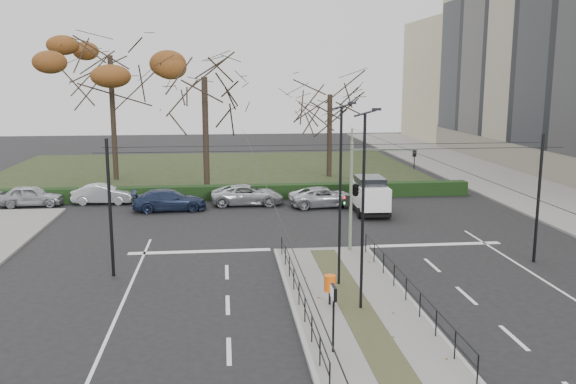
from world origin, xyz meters
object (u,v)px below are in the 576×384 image
at_px(streetlamp_median_near, 363,209).
at_px(streetlamp_median_far, 341,194).
at_px(info_panel, 334,300).
at_px(parked_car_fourth, 247,195).
at_px(white_van, 370,194).
at_px(bare_tree_center, 330,100).
at_px(parked_car_second, 103,194).
at_px(traffic_light, 357,187).
at_px(parked_car_fifth, 324,197).
at_px(parked_car_third, 169,200).
at_px(bare_tree_near, 204,86).
at_px(parked_car_first, 31,196).
at_px(rust_tree, 110,55).
at_px(litter_bin, 330,284).

xyz_separation_m(streetlamp_median_near, streetlamp_median_far, (-0.30, 2.71, 0.06)).
bearing_deg(info_panel, parked_car_fourth, 94.11).
relative_size(info_panel, white_van, 0.48).
distance_m(parked_car_fourth, bare_tree_center, 14.51).
distance_m(streetlamp_median_near, parked_car_fourth, 20.31).
height_order(parked_car_second, white_van, white_van).
height_order(traffic_light, white_van, traffic_light).
bearing_deg(traffic_light, parked_car_fifth, 88.80).
bearing_deg(parked_car_second, bare_tree_center, -58.35).
height_order(parked_car_third, bare_tree_near, bare_tree_near).
height_order(parked_car_first, bare_tree_near, bare_tree_near).
height_order(rust_tree, bare_tree_center, rust_tree).
relative_size(traffic_light, streetlamp_median_far, 0.72).
distance_m(info_panel, white_van, 20.60).
xyz_separation_m(traffic_light, parked_car_second, (-14.67, 13.45, -2.58)).
bearing_deg(streetlamp_median_far, parked_car_third, 117.41).
distance_m(litter_bin, rust_tree, 34.39).
relative_size(parked_car_third, bare_tree_near, 0.42).
xyz_separation_m(streetlamp_median_near, parked_car_fifth, (1.74, 18.61, -3.20)).
xyz_separation_m(litter_bin, parked_car_third, (-7.38, 17.95, -0.26)).
xyz_separation_m(streetlamp_median_far, parked_car_fifth, (2.04, 15.90, -3.26)).
xyz_separation_m(rust_tree, bare_tree_near, (7.76, -7.27, -2.34)).
bearing_deg(rust_tree, info_panel, -70.45).
xyz_separation_m(info_panel, parked_car_third, (-6.78, 21.92, -1.13)).
bearing_deg(streetlamp_median_far, parked_car_first, 134.00).
xyz_separation_m(info_panel, rust_tree, (-12.24, 34.48, 8.46)).
distance_m(white_van, bare_tree_near, 14.47).
bearing_deg(info_panel, bare_tree_near, 99.36).
bearing_deg(info_panel, litter_bin, 81.42).
bearing_deg(streetlamp_median_near, streetlamp_median_far, 96.33).
height_order(streetlamp_median_near, streetlamp_median_far, streetlamp_median_far).
bearing_deg(parked_car_third, parked_car_fifth, -92.80).
xyz_separation_m(streetlamp_median_near, parked_car_first, (-17.79, 20.82, -3.14)).
distance_m(parked_car_first, parked_car_fifth, 19.65).
bearing_deg(rust_tree, parked_car_first, -110.73).
xyz_separation_m(rust_tree, parked_car_fifth, (15.66, -12.40, -9.62)).
relative_size(streetlamp_median_far, parked_car_first, 1.78).
bearing_deg(bare_tree_center, parked_car_third, -135.91).
relative_size(info_panel, streetlamp_median_far, 0.29).
bearing_deg(streetlamp_median_near, parked_car_second, 121.88).
distance_m(litter_bin, white_van, 16.63).
xyz_separation_m(traffic_light, parked_car_fourth, (-4.86, 12.07, -2.57)).
relative_size(streetlamp_median_near, parked_car_first, 1.75).
height_order(traffic_light, streetlamp_median_near, streetlamp_median_near).
distance_m(rust_tree, bare_tree_center, 18.46).
xyz_separation_m(parked_car_fourth, bare_tree_near, (-2.82, 3.97, 7.25)).
bearing_deg(litter_bin, bare_tree_near, 102.34).
relative_size(parked_car_fourth, white_van, 1.11).
relative_size(litter_bin, parked_car_fifth, 0.24).
xyz_separation_m(litter_bin, streetlamp_median_near, (1.08, -0.50, 2.91)).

